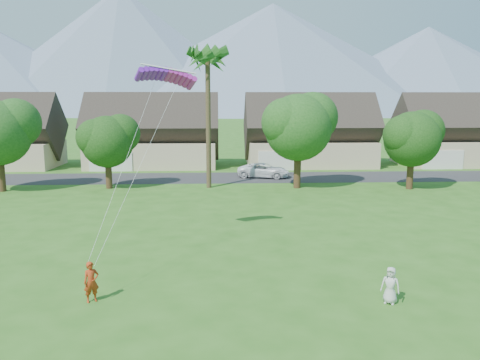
{
  "coord_description": "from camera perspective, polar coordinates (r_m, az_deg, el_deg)",
  "views": [
    {
      "loc": [
        -1.06,
        -13.53,
        7.78
      ],
      "look_at": [
        0.0,
        10.0,
        3.8
      ],
      "focal_mm": 35.0,
      "sensor_mm": 36.0,
      "label": 1
    }
  ],
  "objects": [
    {
      "name": "fan_palm",
      "position": [
        42.24,
        -3.98,
        15.03
      ],
      "size": [
        3.0,
        3.0,
        13.8
      ],
      "color": "#4C3D26",
      "rests_on": "ground"
    },
    {
      "name": "kite_flyer",
      "position": [
        19.56,
        -17.68,
        -11.75
      ],
      "size": [
        0.71,
        0.63,
        1.63
      ],
      "primitive_type": "imported",
      "rotation": [
        0.0,
        0.0,
        0.5
      ],
      "color": "#AB3313",
      "rests_on": "ground"
    },
    {
      "name": "ground",
      "position": [
        15.65,
        1.76,
        -20.23
      ],
      "size": [
        500.0,
        500.0,
        0.0
      ],
      "primitive_type": "plane",
      "color": "#2D6019",
      "rests_on": "ground"
    },
    {
      "name": "watcher",
      "position": [
        19.46,
        17.86,
        -12.12
      ],
      "size": [
        0.85,
        0.76,
        1.47
      ],
      "primitive_type": "imported",
      "rotation": [
        0.0,
        0.0,
        -0.52
      ],
      "color": "silver",
      "rests_on": "ground"
    },
    {
      "name": "mountain_ridge",
      "position": [
        274.6,
        -0.19,
        14.03
      ],
      "size": [
        540.0,
        240.0,
        70.0
      ],
      "color": "slate",
      "rests_on": "ground"
    },
    {
      "name": "tree_row",
      "position": [
        41.55,
        -2.7,
        5.59
      ],
      "size": [
        62.27,
        6.67,
        8.45
      ],
      "color": "#47301C",
      "rests_on": "ground"
    },
    {
      "name": "parked_car",
      "position": [
        48.27,
        2.9,
        1.18
      ],
      "size": [
        5.74,
        3.7,
        1.47
      ],
      "primitive_type": "imported",
      "rotation": [
        0.0,
        0.0,
        1.32
      ],
      "color": "white",
      "rests_on": "ground"
    },
    {
      "name": "houses_row",
      "position": [
        56.72,
        -1.01,
        5.2
      ],
      "size": [
        72.75,
        8.19,
        8.86
      ],
      "color": "beige",
      "rests_on": "ground"
    },
    {
      "name": "street",
      "position": [
        48.18,
        -1.29,
        0.3
      ],
      "size": [
        90.0,
        7.0,
        0.01
      ],
      "primitive_type": "cube",
      "color": "#2D2D30",
      "rests_on": "ground"
    },
    {
      "name": "parafoil_kite",
      "position": [
        24.97,
        -9.0,
        12.59
      ],
      "size": [
        3.25,
        1.46,
        0.5
      ],
      "rotation": [
        0.0,
        0.0,
        0.35
      ],
      "color": "purple",
      "rests_on": "ground"
    }
  ]
}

